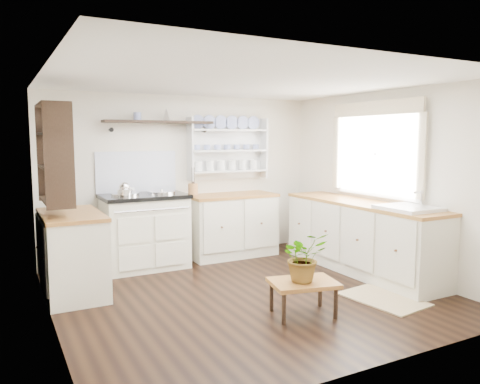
% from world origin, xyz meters
% --- Properties ---
extents(floor, '(4.00, 3.80, 0.01)m').
position_xyz_m(floor, '(0.00, 0.00, 0.00)').
color(floor, black).
rests_on(floor, ground).
extents(wall_back, '(4.00, 0.02, 2.30)m').
position_xyz_m(wall_back, '(0.00, 1.90, 1.15)').
color(wall_back, beige).
rests_on(wall_back, ground).
extents(wall_right, '(0.02, 3.80, 2.30)m').
position_xyz_m(wall_right, '(2.00, 0.00, 1.15)').
color(wall_right, beige).
rests_on(wall_right, ground).
extents(wall_left, '(0.02, 3.80, 2.30)m').
position_xyz_m(wall_left, '(-2.00, 0.00, 1.15)').
color(wall_left, beige).
rests_on(wall_left, ground).
extents(ceiling, '(4.00, 3.80, 0.01)m').
position_xyz_m(ceiling, '(0.00, 0.00, 2.30)').
color(ceiling, white).
rests_on(ceiling, wall_back).
extents(window, '(0.08, 1.55, 1.22)m').
position_xyz_m(window, '(1.95, 0.15, 1.56)').
color(window, white).
rests_on(window, wall_right).
extents(aga_cooker, '(1.09, 0.76, 1.01)m').
position_xyz_m(aga_cooker, '(-0.70, 1.57, 0.50)').
color(aga_cooker, white).
rests_on(aga_cooker, floor).
extents(back_cabinets, '(1.27, 0.63, 0.90)m').
position_xyz_m(back_cabinets, '(0.60, 1.60, 0.46)').
color(back_cabinets, '#EFE8CE').
rests_on(back_cabinets, floor).
extents(right_cabinets, '(0.62, 2.43, 0.90)m').
position_xyz_m(right_cabinets, '(1.70, 0.10, 0.46)').
color(right_cabinets, '#EFE8CE').
rests_on(right_cabinets, floor).
extents(belfast_sink, '(0.55, 0.60, 0.45)m').
position_xyz_m(belfast_sink, '(1.70, -0.65, 0.80)').
color(belfast_sink, white).
rests_on(belfast_sink, right_cabinets).
extents(left_cabinets, '(0.62, 1.13, 0.90)m').
position_xyz_m(left_cabinets, '(-1.70, 0.90, 0.46)').
color(left_cabinets, '#EFE8CE').
rests_on(left_cabinets, floor).
extents(plate_rack, '(1.20, 0.22, 0.90)m').
position_xyz_m(plate_rack, '(0.65, 1.86, 1.56)').
color(plate_rack, white).
rests_on(plate_rack, wall_back).
extents(high_shelf, '(1.50, 0.29, 0.16)m').
position_xyz_m(high_shelf, '(-0.40, 1.78, 1.91)').
color(high_shelf, black).
rests_on(high_shelf, wall_back).
extents(left_shelving, '(0.28, 0.80, 1.05)m').
position_xyz_m(left_shelving, '(-1.84, 0.90, 1.55)').
color(left_shelving, black).
rests_on(left_shelving, wall_left).
extents(kettle, '(0.18, 0.18, 0.22)m').
position_xyz_m(kettle, '(-0.98, 1.45, 1.04)').
color(kettle, silver).
rests_on(kettle, aga_cooker).
extents(utensil_crock, '(0.14, 0.14, 0.16)m').
position_xyz_m(utensil_crock, '(0.04, 1.68, 0.99)').
color(utensil_crock, '#AE7340').
rests_on(utensil_crock, back_cabinets).
extents(center_table, '(0.70, 0.57, 0.34)m').
position_xyz_m(center_table, '(0.16, -0.79, 0.29)').
color(center_table, brown).
rests_on(center_table, floor).
extents(potted_plant, '(0.49, 0.44, 0.48)m').
position_xyz_m(potted_plant, '(0.16, -0.79, 0.58)').
color(potted_plant, '#3F7233').
rests_on(potted_plant, center_table).
extents(floor_rug, '(0.65, 0.91, 0.02)m').
position_xyz_m(floor_rug, '(1.17, -0.85, 0.01)').
color(floor_rug, '#957657').
rests_on(floor_rug, floor).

